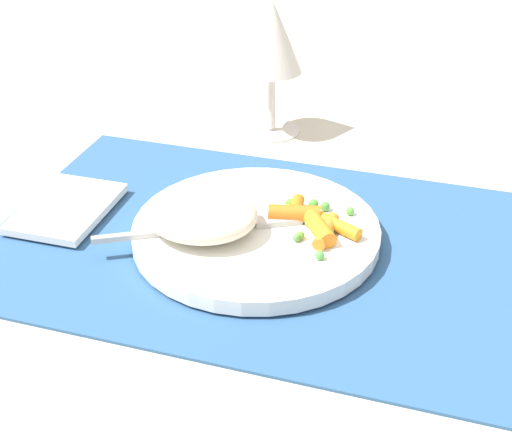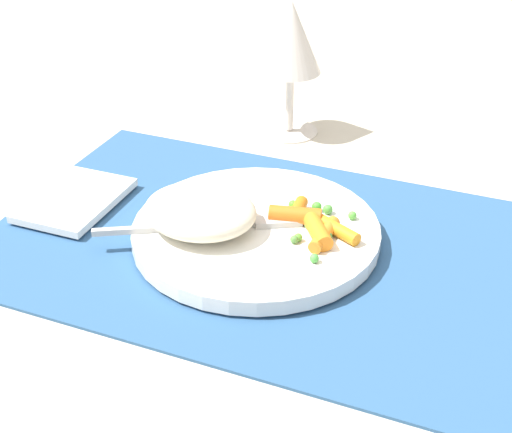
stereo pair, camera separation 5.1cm
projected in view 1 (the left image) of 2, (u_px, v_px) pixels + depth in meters
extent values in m
plane|color=beige|center=(256.00, 244.00, 0.71)|extent=(2.40, 2.40, 0.00)
cube|color=#2D5684|center=(256.00, 241.00, 0.71)|extent=(0.51, 0.35, 0.01)
cylinder|color=white|center=(256.00, 232.00, 0.70)|extent=(0.24, 0.24, 0.01)
ellipsoid|color=beige|center=(200.00, 213.00, 0.68)|extent=(0.11, 0.09, 0.04)
cylinder|color=orange|center=(337.00, 225.00, 0.69)|extent=(0.05, 0.03, 0.01)
cylinder|color=orange|center=(296.00, 208.00, 0.71)|extent=(0.02, 0.04, 0.01)
cylinder|color=orange|center=(325.00, 234.00, 0.67)|extent=(0.02, 0.05, 0.01)
cylinder|color=orange|center=(294.00, 214.00, 0.70)|extent=(0.05, 0.03, 0.02)
cylinder|color=orange|center=(320.00, 227.00, 0.68)|extent=(0.04, 0.05, 0.02)
sphere|color=#538C3E|center=(297.00, 238.00, 0.67)|extent=(0.01, 0.01, 0.01)
sphere|color=#59A63C|center=(320.00, 225.00, 0.69)|extent=(0.01, 0.01, 0.01)
sphere|color=green|center=(296.00, 219.00, 0.70)|extent=(0.01, 0.01, 0.01)
sphere|color=#50B32D|center=(290.00, 203.00, 0.72)|extent=(0.01, 0.01, 0.01)
sphere|color=#51A441|center=(325.00, 206.00, 0.72)|extent=(0.01, 0.01, 0.01)
sphere|color=#51B247|center=(320.00, 255.00, 0.65)|extent=(0.01, 0.01, 0.01)
sphere|color=#56B341|center=(350.00, 211.00, 0.71)|extent=(0.01, 0.01, 0.01)
sphere|color=green|center=(309.00, 222.00, 0.69)|extent=(0.01, 0.01, 0.01)
sphere|color=green|center=(324.00, 240.00, 0.67)|extent=(0.01, 0.01, 0.01)
sphere|color=green|center=(314.00, 204.00, 0.72)|extent=(0.01, 0.01, 0.01)
sphere|color=green|center=(288.00, 219.00, 0.70)|extent=(0.01, 0.01, 0.01)
sphere|color=#458F40|center=(330.00, 230.00, 0.68)|extent=(0.01, 0.01, 0.01)
sphere|color=#569D33|center=(300.00, 235.00, 0.68)|extent=(0.01, 0.01, 0.01)
cube|color=silver|center=(278.00, 220.00, 0.70)|extent=(0.05, 0.04, 0.01)
cube|color=silver|center=(175.00, 231.00, 0.68)|extent=(0.14, 0.08, 0.01)
cylinder|color=silver|center=(271.00, 129.00, 0.93)|extent=(0.07, 0.07, 0.00)
cylinder|color=silver|center=(272.00, 100.00, 0.91)|extent=(0.01, 0.01, 0.08)
cone|color=silver|center=(272.00, 36.00, 0.86)|extent=(0.07, 0.07, 0.09)
cube|color=white|center=(67.00, 208.00, 0.75)|extent=(0.08, 0.12, 0.01)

